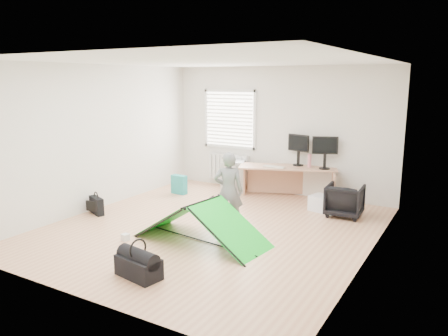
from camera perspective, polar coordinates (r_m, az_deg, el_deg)
The scene contains 18 objects.
ground at distance 7.31m, azimuth -1.59°, elevation -7.86°, with size 5.50×5.50×0.00m, color tan.
back_wall at distance 9.41m, azimuth 7.25°, elevation 4.85°, with size 5.00×0.02×2.70m, color silver.
window at distance 9.88m, azimuth 0.74°, elevation 6.42°, with size 1.20×0.06×1.20m, color silver.
radiator at distance 10.01m, azimuth 0.61°, elevation 0.12°, with size 1.00×0.12×0.60m, color silver.
desk at distance 9.12m, azimuth 8.24°, elevation -1.86°, with size 1.97×0.63×0.67m, color tan.
filing_cabinet at distance 9.66m, azimuth 1.40°, elevation -0.97°, with size 0.43×0.58×0.68m, color #ACAEB1.
monitor_left at distance 9.14m, azimuth 9.70°, elevation 1.79°, with size 0.50×0.11×0.48m, color black.
monitor_right at distance 8.88m, azimuth 13.04°, elevation 1.39°, with size 0.50×0.11×0.48m, color black.
keyboard at distance 8.91m, azimuth 6.54°, elevation 0.14°, with size 0.45×0.15×0.02m, color beige.
thermos at distance 9.02m, azimuth 11.11°, elevation 0.94°, with size 0.08×0.08×0.27m, color #CE737F.
office_chair at distance 8.16m, azimuth 15.48°, elevation -4.09°, with size 0.62×0.64×0.58m, color black.
person at distance 7.09m, azimuth 0.60°, elevation -3.02°, with size 0.47×0.31×1.29m, color slate.
kite at distance 6.65m, azimuth -2.97°, elevation -7.02°, with size 2.03×0.89×0.63m, color #14DA2A, non-canonical shape.
storage_crate at distance 8.39m, azimuth 13.01°, elevation -4.58°, with size 0.51×0.36×0.29m, color white.
tote_bag at distance 9.45m, azimuth -5.88°, elevation -2.16°, with size 0.34×0.15×0.41m, color teal.
laptop_bag at distance 8.35m, azimuth -16.30°, elevation -4.73°, with size 0.42×0.13×0.31m, color black.
white_box at distance 6.93m, azimuth -12.76°, elevation -8.81°, with size 0.10×0.10×0.10m, color silver.
duffel_bag at distance 5.67m, azimuth -11.09°, elevation -12.58°, with size 0.60×0.30×0.26m, color black.
Camera 1 is at (3.65, -5.86, 2.42)m, focal length 35.00 mm.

